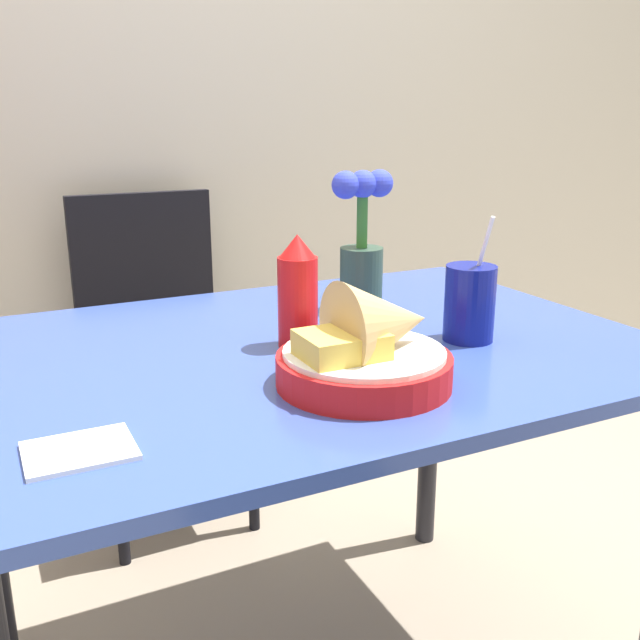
# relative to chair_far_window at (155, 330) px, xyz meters

# --- Properties ---
(wall_window) EXTENTS (7.00, 0.06, 2.60)m
(wall_window) POSITION_rel_chair_far_window_xyz_m (0.05, 0.22, 0.77)
(wall_window) COLOR #B7B2A3
(wall_window) RESTS_ON ground_plane
(dining_table) EXTENTS (1.18, 0.83, 0.74)m
(dining_table) POSITION_rel_chair_far_window_xyz_m (0.05, -0.89, 0.12)
(dining_table) COLOR #334C9E
(dining_table) RESTS_ON ground_plane
(chair_far_window) EXTENTS (0.40, 0.40, 0.91)m
(chair_far_window) POSITION_rel_chair_far_window_xyz_m (0.00, 0.00, 0.00)
(chair_far_window) COLOR black
(chair_far_window) RESTS_ON ground_plane
(food_basket) EXTENTS (0.26, 0.26, 0.16)m
(food_basket) POSITION_rel_chair_far_window_xyz_m (0.06, -1.10, 0.27)
(food_basket) COLOR red
(food_basket) RESTS_ON dining_table
(ketchup_bottle) EXTENTS (0.07, 0.07, 0.19)m
(ketchup_bottle) POSITION_rel_chair_far_window_xyz_m (0.04, -0.89, 0.31)
(ketchup_bottle) COLOR red
(ketchup_bottle) RESTS_ON dining_table
(drink_cup) EXTENTS (0.09, 0.09, 0.22)m
(drink_cup) POSITION_rel_chair_far_window_xyz_m (0.32, -0.99, 0.28)
(drink_cup) COLOR navy
(drink_cup) RESTS_ON dining_table
(flower_vase) EXTENTS (0.13, 0.09, 0.28)m
(flower_vase) POSITION_rel_chair_far_window_xyz_m (0.25, -0.74, 0.34)
(flower_vase) COLOR #2D4738
(flower_vase) RESTS_ON dining_table
(napkin) EXTENTS (0.12, 0.10, 0.01)m
(napkin) POSITION_rel_chair_far_window_xyz_m (-0.35, -1.14, 0.22)
(napkin) COLOR white
(napkin) RESTS_ON dining_table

